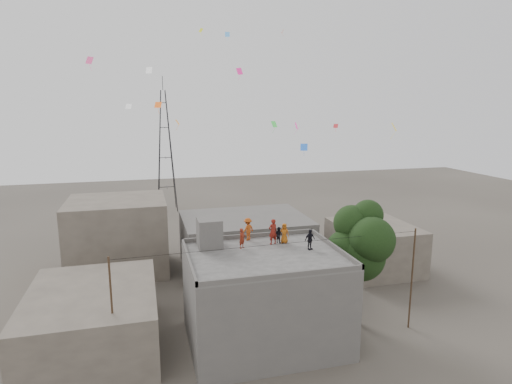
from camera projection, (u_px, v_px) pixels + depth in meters
ground at (264, 340)px, 29.04m from camera, size 140.00×140.00×0.00m
main_building at (264, 299)px, 28.44m from camera, size 10.00×8.00×6.10m
parapet at (265, 253)px, 27.82m from camera, size 10.00×8.00×0.30m
stair_head_box at (209, 233)px, 29.31m from camera, size 1.60×1.80×2.00m
neighbor_west at (93, 320)px, 27.76m from camera, size 8.00×10.00×4.00m
neighbor_north at (245, 241)px, 42.32m from camera, size 12.00×9.00×5.00m
neighbor_northwest at (118, 235)px, 40.98m from camera, size 9.00×8.00×7.00m
neighbor_east at (374, 247)px, 41.63m from camera, size 7.00×8.00×4.40m
tree at (362, 243)px, 30.28m from camera, size 4.90×4.60×9.10m
utility_line at (277, 295)px, 27.23m from camera, size 20.12×0.62×7.40m
transmission_tower at (165, 151)px, 64.15m from camera, size 2.97×2.97×20.01m
person_red_adult at (273, 232)px, 29.91m from camera, size 0.75×0.59×1.81m
person_orange_child at (284, 233)px, 30.21m from camera, size 0.83×0.75×1.42m
person_dark_child at (279, 235)px, 30.32m from camera, size 0.66×0.70×1.15m
person_dark_adult at (310, 240)px, 28.78m from camera, size 0.90×0.59×1.42m
person_orange_adult at (248, 229)px, 30.84m from camera, size 1.22×1.07×1.64m
person_red_child at (242, 238)px, 29.09m from camera, size 0.60×0.57×1.39m
kites at (248, 98)px, 32.66m from camera, size 19.45×17.58×10.96m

